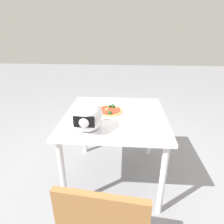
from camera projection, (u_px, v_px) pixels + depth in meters
name	position (u px, v px, depth m)	size (l,w,h in m)	color
ground_plane	(115.00, 175.00, 2.08)	(14.00, 14.00, 0.00)	gray
dining_table	(115.00, 123.00, 1.83)	(0.93, 0.96, 0.72)	white
pizza_plate	(109.00, 112.00, 1.83)	(0.31, 0.31, 0.01)	white
pizza	(109.00, 111.00, 1.83)	(0.25, 0.25, 0.05)	tan
motorcycle_helmet	(87.00, 117.00, 1.47)	(0.25, 0.25, 0.25)	silver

